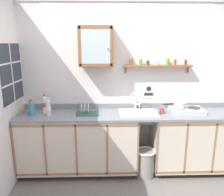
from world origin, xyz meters
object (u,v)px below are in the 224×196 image
object	(u,v)px
warning_sign	(149,91)
trash_bin	(145,163)
hot_plate_stove	(187,110)
dish_rack	(87,111)
bottle_detergent_teal_3	(32,108)
wall_cabinet	(96,46)
sink	(138,114)
saucepan	(179,105)
bottle_opaque_white_2	(45,104)
bottle_juice_amber_1	(31,106)
bottle_water_clear_0	(48,108)
mug	(161,110)

from	to	relation	value
warning_sign	trash_bin	distance (m)	1.09
hot_plate_stove	dish_rack	size ratio (longest dim) A/B	1.46
bottle_detergent_teal_3	wall_cabinet	size ratio (longest dim) A/B	0.41
hot_plate_stove	warning_sign	bearing A→B (deg)	152.82
sink	bottle_detergent_teal_3	world-z (taller)	sink
saucepan	dish_rack	size ratio (longest dim) A/B	1.08
bottle_detergent_teal_3	bottle_opaque_white_2	bearing A→B (deg)	34.14
hot_plate_stove	bottle_opaque_white_2	bearing A→B (deg)	178.10
saucepan	bottle_detergent_teal_3	world-z (taller)	bottle_detergent_teal_3
bottle_opaque_white_2	bottle_juice_amber_1	bearing A→B (deg)	-177.03
warning_sign	trash_bin	xyz separation A→B (m)	(-0.10, -0.45, -0.99)
bottle_water_clear_0	dish_rack	size ratio (longest dim) A/B	0.80
bottle_opaque_white_2	mug	distance (m)	1.72
sink	warning_sign	bearing A→B (deg)	51.14
sink	saucepan	xyz separation A→B (m)	(0.61, -0.01, 0.13)
hot_plate_stove	bottle_juice_amber_1	size ratio (longest dim) A/B	2.02
bottle_water_clear_0	warning_sign	xyz separation A→B (m)	(1.49, 0.34, 0.16)
bottle_juice_amber_1	dish_rack	xyz separation A→B (m)	(0.82, -0.07, -0.07)
hot_plate_stove	trash_bin	xyz separation A→B (m)	(-0.63, -0.17, -0.75)
saucepan	bottle_juice_amber_1	distance (m)	2.19
dish_rack	trash_bin	bearing A→B (deg)	-10.86
hot_plate_stove	bottle_water_clear_0	xyz separation A→B (m)	(-2.02, -0.07, 0.08)
bottle_opaque_white_2	trash_bin	xyz separation A→B (m)	(1.48, -0.24, -0.84)
wall_cabinet	trash_bin	bearing A→B (deg)	-23.93
sink	bottle_opaque_white_2	xyz separation A→B (m)	(-1.39, 0.04, 0.14)
bottle_opaque_white_2	trash_bin	distance (m)	1.72
bottle_opaque_white_2	bottle_detergent_teal_3	xyz separation A→B (m)	(-0.16, -0.11, -0.02)
bottle_detergent_teal_3	trash_bin	xyz separation A→B (m)	(1.65, -0.14, -0.82)
bottle_opaque_white_2	saucepan	bearing A→B (deg)	-1.36
bottle_juice_amber_1	dish_rack	bearing A→B (deg)	-4.86
warning_sign	mug	bearing A→B (deg)	-65.67
sink	bottle_detergent_teal_3	bearing A→B (deg)	-177.42
saucepan	bottle_water_clear_0	xyz separation A→B (m)	(-1.91, -0.09, -0.00)
bottle_juice_amber_1	warning_sign	distance (m)	1.80
mug	warning_sign	distance (m)	0.41
sink	warning_sign	size ratio (longest dim) A/B	2.28
mug	warning_sign	xyz separation A→B (m)	(-0.14, 0.30, 0.23)
hot_plate_stove	sink	bearing A→B (deg)	177.62
trash_bin	wall_cabinet	bearing A→B (deg)	156.07
hot_plate_stove	bottle_detergent_teal_3	bearing A→B (deg)	-179.00
sink	bottle_water_clear_0	world-z (taller)	sink
bottle_opaque_white_2	bottle_detergent_teal_3	distance (m)	0.20
sink	bottle_juice_amber_1	bearing A→B (deg)	178.93
saucepan	mug	size ratio (longest dim) A/B	3.12
bottle_juice_amber_1	bottle_water_clear_0	bearing A→B (deg)	-24.42
sink	hot_plate_stove	bearing A→B (deg)	-2.38
hot_plate_stove	bottle_detergent_teal_3	xyz separation A→B (m)	(-2.27, -0.04, 0.07)
dish_rack	mug	size ratio (longest dim) A/B	2.88
mug	hot_plate_stove	bearing A→B (deg)	4.53
saucepan	bottle_juice_amber_1	world-z (taller)	bottle_juice_amber_1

